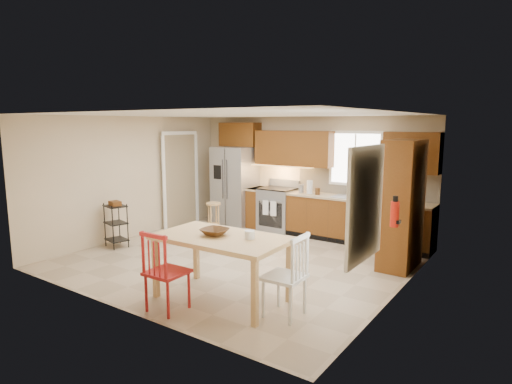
{
  "coord_description": "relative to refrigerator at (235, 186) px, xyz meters",
  "views": [
    {
      "loc": [
        4.37,
        -5.75,
        2.35
      ],
      "look_at": [
        0.1,
        0.4,
        1.15
      ],
      "focal_mm": 30.0,
      "sensor_mm": 36.0,
      "label": 1
    }
  ],
  "objects": [
    {
      "name": "undercab_glow",
      "position": [
        1.15,
        0.17,
        0.52
      ],
      "size": [
        1.6,
        0.3,
        0.01
      ],
      "primitive_type": "cube",
      "color": "#FFBF66",
      "rests_on": "wall_back"
    },
    {
      "name": "utility_cart",
      "position": [
        -0.69,
        -2.85,
        -0.49
      ],
      "size": [
        0.49,
        0.42,
        0.85
      ],
      "primitive_type": null,
      "rotation": [
        0.0,
        0.0,
        -0.24
      ],
      "color": "black",
      "rests_on": "floor"
    },
    {
      "name": "dishwasher",
      "position": [
        3.55,
        -0.22,
        -0.46
      ],
      "size": [
        0.6,
        0.02,
        0.78
      ],
      "primitive_type": "cube",
      "color": "black",
      "rests_on": "floor"
    },
    {
      "name": "upper_left_block",
      "position": [
        1.45,
        0.2,
        0.92
      ],
      "size": [
        1.8,
        0.35,
        0.75
      ],
      "primitive_type": "cube",
      "color": "#633710",
      "rests_on": "wall_back"
    },
    {
      "name": "window_back",
      "position": [
        2.8,
        0.35,
        0.74
      ],
      "size": [
        1.12,
        0.04,
        1.12
      ],
      "primitive_type": "cube",
      "color": "white",
      "rests_on": "wall_back"
    },
    {
      "name": "upper_right_block",
      "position": [
        3.95,
        0.2,
        0.92
      ],
      "size": [
        1.0,
        0.35,
        0.75
      ],
      "primitive_type": "cube",
      "color": "#633710",
      "rests_on": "wall_back"
    },
    {
      "name": "upper_over_fridge",
      "position": [
        0.0,
        0.2,
        1.19
      ],
      "size": [
        1.0,
        0.35,
        0.55
      ],
      "primitive_type": "cube",
      "color": "#633710",
      "rests_on": "wall_back"
    },
    {
      "name": "wall_left",
      "position": [
        -1.05,
        -2.12,
        0.34
      ],
      "size": [
        0.02,
        5.0,
        2.5
      ],
      "primitive_type": "cube",
      "color": "#CCB793",
      "rests_on": "ground"
    },
    {
      "name": "wall_right",
      "position": [
        4.45,
        -2.12,
        0.34
      ],
      "size": [
        0.02,
        5.0,
        2.5
      ],
      "primitive_type": "cube",
      "color": "#CCB793",
      "rests_on": "ground"
    },
    {
      "name": "table_jar",
      "position": [
        2.94,
        -3.52,
        -0.0
      ],
      "size": [
        0.15,
        0.15,
        0.17
      ],
      "primitive_type": "cylinder",
      "rotation": [
        0.0,
        0.0,
        0.03
      ],
      "color": "silver",
      "rests_on": "dining_table"
    },
    {
      "name": "chair_white",
      "position": [
        3.51,
        -3.58,
        -0.39
      ],
      "size": [
        0.5,
        0.5,
        1.04
      ],
      "primitive_type": null,
      "rotation": [
        0.0,
        0.0,
        1.6
      ],
      "color": "silver",
      "rests_on": "floor"
    },
    {
      "name": "canister_steel",
      "position": [
        1.75,
        0.03,
        0.08
      ],
      "size": [
        0.11,
        0.11,
        0.18
      ],
      "primitive_type": "cylinder",
      "color": "gray",
      "rests_on": "base_cabinet_run"
    },
    {
      "name": "base_cabinet_run",
      "position": [
        2.99,
        0.08,
        -0.46
      ],
      "size": [
        2.92,
        0.6,
        0.9
      ],
      "primitive_type": "cube",
      "color": "brown",
      "rests_on": "floor"
    },
    {
      "name": "base_cabinet_narrow",
      "position": [
        0.6,
        0.08,
        -0.46
      ],
      "size": [
        0.3,
        0.6,
        0.9
      ],
      "primitive_type": "cube",
      "color": "brown",
      "rests_on": "floor"
    },
    {
      "name": "window_right",
      "position": [
        4.38,
        -3.27,
        0.54
      ],
      "size": [
        0.04,
        1.02,
        1.32
      ],
      "primitive_type": "cube",
      "color": "white",
      "rests_on": "wall_right"
    },
    {
      "name": "paper_towel",
      "position": [
        1.95,
        0.03,
        0.13
      ],
      "size": [
        0.12,
        0.12,
        0.28
      ],
      "primitive_type": "cylinder",
      "color": "silver",
      "rests_on": "base_cabinet_run"
    },
    {
      "name": "soap_bottle",
      "position": [
        3.18,
        -0.02,
        0.09
      ],
      "size": [
        0.09,
        0.09,
        0.19
      ],
      "primitive_type": "imported",
      "color": "#B0190C",
      "rests_on": "base_cabinet_run"
    },
    {
      "name": "wall_back",
      "position": [
        1.7,
        0.38,
        0.34
      ],
      "size": [
        5.5,
        0.02,
        2.5
      ],
      "primitive_type": "cube",
      "color": "#CCB793",
      "rests_on": "ground"
    },
    {
      "name": "dining_table",
      "position": [
        2.56,
        -3.63,
        -0.48
      ],
      "size": [
        1.8,
        1.05,
        0.86
      ],
      "primitive_type": null,
      "rotation": [
        0.0,
        0.0,
        0.03
      ],
      "color": "tan",
      "rests_on": "floor"
    },
    {
      "name": "chair_red",
      "position": [
        2.21,
        -4.28,
        -0.39
      ],
      "size": [
        0.5,
        0.5,
        1.04
      ],
      "primitive_type": null,
      "rotation": [
        0.0,
        0.0,
        0.03
      ],
      "color": "#A81C19",
      "rests_on": "floor"
    },
    {
      "name": "backsplash",
      "position": [
        2.99,
        0.36,
        0.27
      ],
      "size": [
        2.92,
        0.03,
        0.55
      ],
      "primitive_type": "cube",
      "color": "beige",
      "rests_on": "wall_back"
    },
    {
      "name": "bar_stool",
      "position": [
        0.11,
        -0.92,
        -0.58
      ],
      "size": [
        0.33,
        0.33,
        0.65
      ],
      "primitive_type": null,
      "rotation": [
        0.0,
        0.0,
        -0.03
      ],
      "color": "tan",
      "rests_on": "floor"
    },
    {
      "name": "sink",
      "position": [
        2.8,
        0.08,
        -0.05
      ],
      "size": [
        0.62,
        0.46,
        0.16
      ],
      "primitive_type": "cube",
      "color": "gray",
      "rests_on": "base_cabinet_run"
    },
    {
      "name": "pantry",
      "position": [
        4.13,
        -0.93,
        0.14
      ],
      "size": [
        0.5,
        0.95,
        2.1
      ],
      "primitive_type": "cube",
      "color": "brown",
      "rests_on": "floor"
    },
    {
      "name": "fire_extinguisher",
      "position": [
        4.33,
        -1.98,
        0.19
      ],
      "size": [
        0.12,
        0.12,
        0.36
      ],
      "primitive_type": "cylinder",
      "color": "#B0190C",
      "rests_on": "wall_right"
    },
    {
      "name": "range_stove",
      "position": [
        1.15,
        0.06,
        -0.45
      ],
      "size": [
        0.76,
        0.63,
        0.92
      ],
      "primitive_type": "cube",
      "color": "gray",
      "rests_on": "floor"
    },
    {
      "name": "doorway",
      "position": [
        -0.97,
        -0.82,
        0.14
      ],
      "size": [
        0.04,
        0.95,
        2.1
      ],
      "primitive_type": "cube",
      "color": "#8C7A59",
      "rests_on": "wall_left"
    },
    {
      "name": "table_bowl",
      "position": [
        2.45,
        -3.63,
        -0.04
      ],
      "size": [
        0.37,
        0.37,
        0.09
      ],
      "primitive_type": "imported",
      "rotation": [
        0.0,
        0.0,
        0.03
      ],
      "color": "#4F2F15",
      "rests_on": "dining_table"
    },
    {
      "name": "refrigerator",
      "position": [
        0.0,
        0.0,
        0.0
      ],
      "size": [
        0.92,
        0.75,
        1.82
      ],
      "primitive_type": "cube",
      "color": "gray",
      "rests_on": "floor"
    },
    {
      "name": "canister_wood",
      "position": [
        2.15,
        -0.0,
        0.06
      ],
      "size": [
        0.1,
        0.1,
        0.14
      ],
      "primitive_type": "cylinder",
      "color": "#4F2F15",
      "rests_on": "base_cabinet_run"
    },
    {
      "name": "floor",
      "position": [
        1.7,
        -2.12,
        -0.91
      ],
      "size": [
        5.5,
        5.5,
        0.0
      ],
      "primitive_type": "plane",
      "color": "tan",
      "rests_on": "ground"
    },
    {
      "name": "wall_front",
      "position": [
        1.7,
        -4.62,
        0.34
      ],
      "size": [
        5.5,
        0.02,
        2.5
      ],
      "primitive_type": "cube",
      "color": "#CCB793",
      "rests_on": "ground"
    },
    {
      "name": "ceiling",
      "position": [
        1.7,
        -2.12,
        1.59
      ],
      "size": [
        5.5,
        5.0,
        0.02
      ],
      "primitive_type": "cube",
      "color": "silver",
      "rests_on": "ground"
    }
  ]
}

